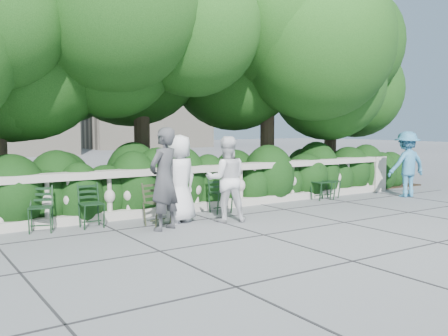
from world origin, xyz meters
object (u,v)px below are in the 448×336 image
chair_weathered (163,227)px  chair_e (224,214)px  person_woman_grey (164,179)px  person_businessman (179,179)px  chair_c (94,229)px  person_older_blue (407,164)px  person_casual_man (226,179)px  chair_d (325,200)px  chair_f (336,199)px  chair_b (40,234)px

chair_weathered → chair_e: bearing=1.5°
person_woman_grey → person_businessman: bearing=-165.3°
chair_c → person_older_blue: size_ratio=0.48×
person_casual_man → person_older_blue: person_older_blue is taller
chair_weathered → chair_d: bearing=-7.0°
chair_c → chair_weathered: same height
chair_f → chair_weathered: same height
chair_weathered → person_casual_man: size_ratio=0.50×
chair_d → person_casual_man: (-3.59, -0.86, 0.84)m
chair_e → chair_f: bearing=2.5°
person_casual_man → chair_e: bearing=-96.7°
chair_d → person_casual_man: 3.78m
chair_b → chair_weathered: same height
chair_f → person_casual_man: 4.17m
chair_e → chair_f: size_ratio=1.00×
chair_d → person_woman_grey: bearing=-168.9°
chair_e → person_older_blue: (5.43, -0.56, 0.87)m
person_woman_grey → person_casual_man: size_ratio=1.11×
person_older_blue → person_casual_man: bearing=12.4°
chair_weathered → person_businessman: 1.01m
chair_d → person_older_blue: size_ratio=0.48×
chair_b → chair_d: (6.95, 0.01, 0.00)m
person_older_blue → person_businessman: bearing=8.7°
chair_weathered → person_businessman: (0.48, 0.22, 0.86)m
chair_e → chair_weathered: (-1.72, -0.50, 0.00)m
chair_c → chair_e: same height
chair_weathered → chair_f: bearing=-7.5°
person_businessman → person_woman_grey: bearing=24.3°
chair_e → person_businessman: 1.53m
chair_c → person_woman_grey: size_ratio=0.45×
chair_b → chair_c: bearing=12.1°
chair_d → chair_weathered: bearing=-171.4°
person_woman_grey → person_casual_man: person_woman_grey is taller
person_businessman → person_older_blue: (6.67, -0.28, 0.01)m
chair_e → person_casual_man: size_ratio=0.50×
chair_d → person_older_blue: (2.25, -0.73, 0.87)m
chair_f → person_businessman: person_businessman is taller
chair_e → chair_weathered: same height
chair_c → chair_weathered: (1.13, -0.54, 0.00)m
chair_b → person_older_blue: (9.20, -0.72, 0.87)m
chair_weathered → person_casual_man: bearing=-23.0°
chair_b → person_woman_grey: person_woman_grey is taller
chair_c → person_woman_grey: person_woman_grey is taller
chair_b → person_businessman: bearing=10.2°
chair_d → person_businessman: 4.52m
person_casual_man → chair_c: bearing=7.8°
chair_c → chair_d: size_ratio=1.00×
chair_b → chair_d: same height
chair_f → person_older_blue: person_older_blue is taller
person_businessman → person_older_blue: person_older_blue is taller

